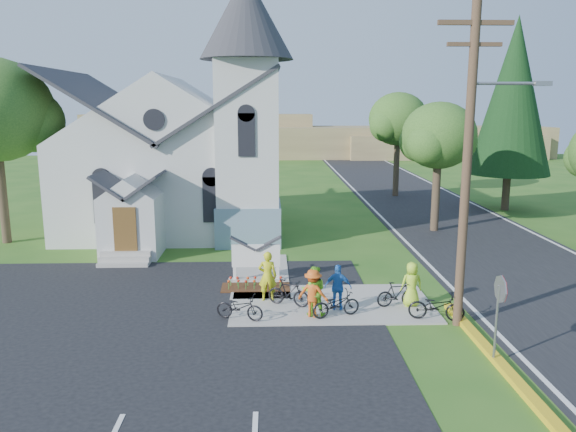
{
  "coord_description": "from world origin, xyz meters",
  "views": [
    {
      "loc": [
        -0.66,
        -18.16,
        6.9
      ],
      "look_at": [
        0.12,
        5.0,
        2.27
      ],
      "focal_mm": 35.0,
      "sensor_mm": 36.0,
      "label": 1
    }
  ],
  "objects_px": {
    "cyclist_1": "(314,291)",
    "bike_3": "(397,294)",
    "cyclist_2": "(338,287)",
    "cyclist_3": "(313,293)",
    "utility_pole": "(470,155)",
    "bike_0": "(240,307)",
    "bike_4": "(436,306)",
    "cyclist_4": "(412,284)",
    "church_sign": "(256,256)",
    "bike_1": "(289,293)",
    "stop_sign": "(499,301)",
    "cyclist_0": "(268,276)",
    "bike_2": "(336,304)"
  },
  "relations": [
    {
      "from": "utility_pole",
      "to": "cyclist_1",
      "type": "xyz_separation_m",
      "value": [
        -4.58,
        0.87,
        -4.52
      ]
    },
    {
      "from": "utility_pole",
      "to": "bike_1",
      "type": "distance_m",
      "value": 7.49
    },
    {
      "from": "church_sign",
      "to": "bike_4",
      "type": "relative_size",
      "value": 1.24
    },
    {
      "from": "utility_pole",
      "to": "bike_2",
      "type": "xyz_separation_m",
      "value": [
        -3.86,
        0.69,
        -4.92
      ]
    },
    {
      "from": "stop_sign",
      "to": "cyclist_2",
      "type": "bearing_deg",
      "value": 132.97
    },
    {
      "from": "stop_sign",
      "to": "cyclist_3",
      "type": "height_order",
      "value": "stop_sign"
    },
    {
      "from": "cyclist_1",
      "to": "bike_4",
      "type": "relative_size",
      "value": 0.94
    },
    {
      "from": "cyclist_1",
      "to": "cyclist_2",
      "type": "bearing_deg",
      "value": -144.42
    },
    {
      "from": "church_sign",
      "to": "stop_sign",
      "type": "relative_size",
      "value": 0.89
    },
    {
      "from": "bike_4",
      "to": "cyclist_0",
      "type": "bearing_deg",
      "value": 83.19
    },
    {
      "from": "cyclist_0",
      "to": "bike_3",
      "type": "bearing_deg",
      "value": 174.79
    },
    {
      "from": "bike_3",
      "to": "cyclist_2",
      "type": "bearing_deg",
      "value": 86.57
    },
    {
      "from": "bike_4",
      "to": "stop_sign",
      "type": "bearing_deg",
      "value": -152.41
    },
    {
      "from": "bike_0",
      "to": "cyclist_1",
      "type": "bearing_deg",
      "value": -64.13
    },
    {
      "from": "utility_pole",
      "to": "cyclist_2",
      "type": "xyz_separation_m",
      "value": [
        -3.72,
        1.37,
        -4.57
      ]
    },
    {
      "from": "cyclist_1",
      "to": "cyclist_0",
      "type": "bearing_deg",
      "value": -38.15
    },
    {
      "from": "cyclist_1",
      "to": "bike_3",
      "type": "bearing_deg",
      "value": -160.3
    },
    {
      "from": "cyclist_0",
      "to": "bike_0",
      "type": "bearing_deg",
      "value": 67.67
    },
    {
      "from": "church_sign",
      "to": "cyclist_0",
      "type": "height_order",
      "value": "cyclist_0"
    },
    {
      "from": "bike_0",
      "to": "bike_4",
      "type": "relative_size",
      "value": 0.9
    },
    {
      "from": "cyclist_2",
      "to": "cyclist_1",
      "type": "bearing_deg",
      "value": 42.36
    },
    {
      "from": "cyclist_2",
      "to": "cyclist_3",
      "type": "relative_size",
      "value": 0.98
    },
    {
      "from": "cyclist_0",
      "to": "cyclist_2",
      "type": "relative_size",
      "value": 1.14
    },
    {
      "from": "stop_sign",
      "to": "cyclist_2",
      "type": "height_order",
      "value": "stop_sign"
    },
    {
      "from": "utility_pole",
      "to": "bike_0",
      "type": "relative_size",
      "value": 6.27
    },
    {
      "from": "cyclist_3",
      "to": "cyclist_4",
      "type": "bearing_deg",
      "value": -143.92
    },
    {
      "from": "cyclist_1",
      "to": "cyclist_3",
      "type": "height_order",
      "value": "cyclist_1"
    },
    {
      "from": "cyclist_4",
      "to": "bike_4",
      "type": "distance_m",
      "value": 1.45
    },
    {
      "from": "bike_0",
      "to": "bike_1",
      "type": "distance_m",
      "value": 2.04
    },
    {
      "from": "cyclist_1",
      "to": "bike_4",
      "type": "height_order",
      "value": "cyclist_1"
    },
    {
      "from": "bike_3",
      "to": "cyclist_4",
      "type": "bearing_deg",
      "value": -95.75
    },
    {
      "from": "cyclist_4",
      "to": "bike_4",
      "type": "height_order",
      "value": "cyclist_4"
    },
    {
      "from": "cyclist_0",
      "to": "bike_3",
      "type": "xyz_separation_m",
      "value": [
        4.46,
        -0.76,
        -0.45
      ]
    },
    {
      "from": "bike_0",
      "to": "church_sign",
      "type": "bearing_deg",
      "value": 12.38
    },
    {
      "from": "cyclist_0",
      "to": "bike_4",
      "type": "height_order",
      "value": "cyclist_0"
    },
    {
      "from": "cyclist_2",
      "to": "cyclist_3",
      "type": "height_order",
      "value": "cyclist_3"
    },
    {
      "from": "stop_sign",
      "to": "cyclist_4",
      "type": "xyz_separation_m",
      "value": [
        -1.22,
        4.33,
        -0.95
      ]
    },
    {
      "from": "bike_4",
      "to": "cyclist_1",
      "type": "bearing_deg",
      "value": 95.49
    },
    {
      "from": "church_sign",
      "to": "cyclist_1",
      "type": "bearing_deg",
      "value": -62.59
    },
    {
      "from": "bike_4",
      "to": "cyclist_4",
      "type": "bearing_deg",
      "value": 33.87
    },
    {
      "from": "bike_1",
      "to": "cyclist_4",
      "type": "distance_m",
      "value": 4.25
    },
    {
      "from": "church_sign",
      "to": "bike_3",
      "type": "distance_m",
      "value": 5.84
    },
    {
      "from": "stop_sign",
      "to": "bike_3",
      "type": "relative_size",
      "value": 1.69
    },
    {
      "from": "church_sign",
      "to": "bike_0",
      "type": "relative_size",
      "value": 1.38
    },
    {
      "from": "cyclist_0",
      "to": "bike_2",
      "type": "bearing_deg",
      "value": 147.95
    },
    {
      "from": "stop_sign",
      "to": "bike_4",
      "type": "xyz_separation_m",
      "value": [
        -0.73,
        3.0,
        -1.27
      ]
    },
    {
      "from": "bike_0",
      "to": "bike_4",
      "type": "xyz_separation_m",
      "value": [
        6.34,
        -0.26,
        0.05
      ]
    },
    {
      "from": "bike_1",
      "to": "cyclist_4",
      "type": "relative_size",
      "value": 0.98
    },
    {
      "from": "cyclist_2",
      "to": "church_sign",
      "type": "bearing_deg",
      "value": -36.8
    },
    {
      "from": "bike_1",
      "to": "bike_4",
      "type": "relative_size",
      "value": 0.86
    }
  ]
}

